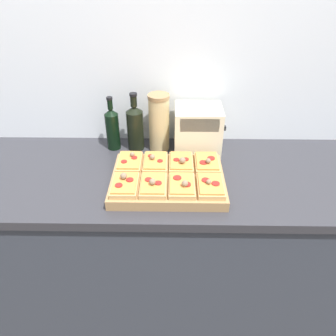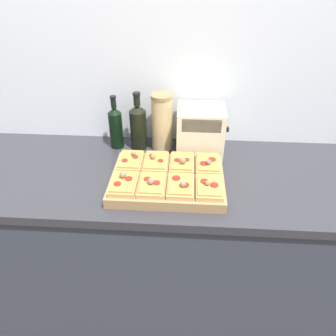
# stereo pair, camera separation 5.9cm
# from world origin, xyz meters

# --- Properties ---
(wall_back) EXTENTS (6.00, 0.06, 2.50)m
(wall_back) POSITION_xyz_m (0.00, 0.67, 1.25)
(wall_back) COLOR silver
(wall_back) RESTS_ON ground_plane
(kitchen_counter) EXTENTS (2.63, 0.67, 0.89)m
(kitchen_counter) POSITION_xyz_m (0.00, 0.32, 0.45)
(kitchen_counter) COLOR #333842
(kitchen_counter) RESTS_ON ground_plane
(cutting_board) EXTENTS (0.48, 0.36, 0.04)m
(cutting_board) POSITION_xyz_m (0.07, 0.23, 0.91)
(cutting_board) COLOR #A37A4C
(cutting_board) RESTS_ON kitchen_counter
(pizza_slice_back_left) EXTENTS (0.10, 0.16, 0.05)m
(pizza_slice_back_left) POSITION_xyz_m (-0.10, 0.32, 0.95)
(pizza_slice_back_left) COLOR tan
(pizza_slice_back_left) RESTS_ON cutting_board
(pizza_slice_back_midleft) EXTENTS (0.10, 0.16, 0.05)m
(pizza_slice_back_midleft) POSITION_xyz_m (0.01, 0.32, 0.95)
(pizza_slice_back_midleft) COLOR tan
(pizza_slice_back_midleft) RESTS_ON cutting_board
(pizza_slice_back_midright) EXTENTS (0.10, 0.16, 0.06)m
(pizza_slice_back_midright) POSITION_xyz_m (0.13, 0.32, 0.95)
(pizza_slice_back_midright) COLOR tan
(pizza_slice_back_midright) RESTS_ON cutting_board
(pizza_slice_back_right) EXTENTS (0.10, 0.16, 0.05)m
(pizza_slice_back_right) POSITION_xyz_m (0.24, 0.32, 0.95)
(pizza_slice_back_right) COLOR tan
(pizza_slice_back_right) RESTS_ON cutting_board
(pizza_slice_front_left) EXTENTS (0.10, 0.16, 0.06)m
(pizza_slice_front_left) POSITION_xyz_m (-0.10, 0.15, 0.95)
(pizza_slice_front_left) COLOR tan
(pizza_slice_front_left) RESTS_ON cutting_board
(pizza_slice_front_midleft) EXTENTS (0.10, 0.16, 0.05)m
(pizza_slice_front_midleft) POSITION_xyz_m (0.01, 0.15, 0.95)
(pizza_slice_front_midleft) COLOR tan
(pizza_slice_front_midleft) RESTS_ON cutting_board
(pizza_slice_front_midright) EXTENTS (0.10, 0.16, 0.05)m
(pizza_slice_front_midright) POSITION_xyz_m (0.13, 0.15, 0.95)
(pizza_slice_front_midright) COLOR tan
(pizza_slice_front_midright) RESTS_ON cutting_board
(pizza_slice_front_right) EXTENTS (0.10, 0.16, 0.05)m
(pizza_slice_front_right) POSITION_xyz_m (0.24, 0.15, 0.95)
(pizza_slice_front_right) COLOR tan
(pizza_slice_front_right) RESTS_ON cutting_board
(olive_oil_bottle) EXTENTS (0.07, 0.07, 0.27)m
(olive_oil_bottle) POSITION_xyz_m (-0.21, 0.54, 1.00)
(olive_oil_bottle) COLOR black
(olive_oil_bottle) RESTS_ON kitchen_counter
(wine_bottle) EXTENTS (0.08, 0.08, 0.29)m
(wine_bottle) POSITION_xyz_m (-0.10, 0.54, 1.01)
(wine_bottle) COLOR black
(wine_bottle) RESTS_ON kitchen_counter
(grain_jar_tall) EXTENTS (0.10, 0.10, 0.29)m
(grain_jar_tall) POSITION_xyz_m (0.02, 0.54, 1.03)
(grain_jar_tall) COLOR tan
(grain_jar_tall) RESTS_ON kitchen_counter
(toaster_oven) EXTENTS (0.25, 0.19, 0.23)m
(toaster_oven) POSITION_xyz_m (0.21, 0.52, 1.01)
(toaster_oven) COLOR beige
(toaster_oven) RESTS_ON kitchen_counter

